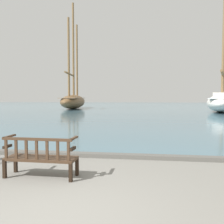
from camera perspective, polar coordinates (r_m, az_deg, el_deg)
ground_plane at (r=4.12m, az=-14.61°, el=-22.55°), size 160.00×160.00×0.00m
harbor_water at (r=47.47m, az=6.34°, el=1.21°), size 100.00×80.00×0.08m
quay_edge_kerb at (r=7.61m, az=-3.19°, el=-9.82°), size 40.00×0.30×0.12m
park_bench at (r=5.89m, az=-16.02°, el=-9.76°), size 1.61×0.56×0.92m
sailboat_centre_channel at (r=38.55m, az=-8.82°, el=2.80°), size 4.39×13.94×15.94m
sailboat_outer_starboard at (r=32.52m, az=23.85°, el=2.16°), size 6.50×11.70×13.18m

